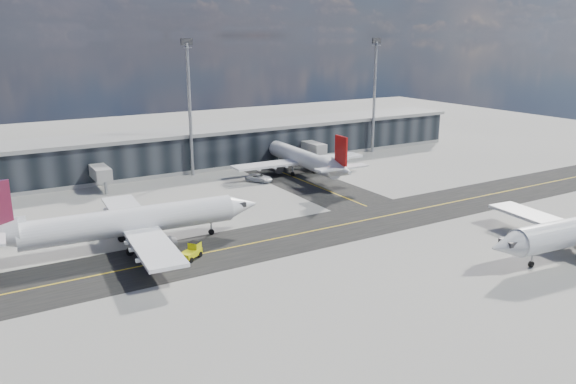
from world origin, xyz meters
name	(u,v)px	position (x,y,z in m)	size (l,w,h in m)	color
ground	(313,242)	(0.00, 0.00, 0.00)	(300.00, 300.00, 0.00)	gray
taxiway_lanes	(297,218)	(3.91, 10.74, 0.01)	(180.00, 63.00, 0.03)	black
terminal_concourse	(181,151)	(0.04, 54.93, 4.09)	(152.00, 19.80, 8.80)	black
floodlight_masts	(189,103)	(0.00, 48.00, 15.61)	(102.50, 0.70, 28.90)	gray
airliner_af	(127,222)	(-24.16, 11.45, 3.89)	(39.79, 33.93, 11.78)	white
airliner_redtail	(303,159)	(20.90, 36.03, 3.58)	(31.12, 36.54, 10.83)	white
baggage_tug	(192,251)	(-17.75, 3.10, 1.07)	(3.71, 3.26, 2.13)	#D8D90B
service_van	(259,178)	(9.78, 35.51, 0.80)	(2.66, 5.78, 1.61)	white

